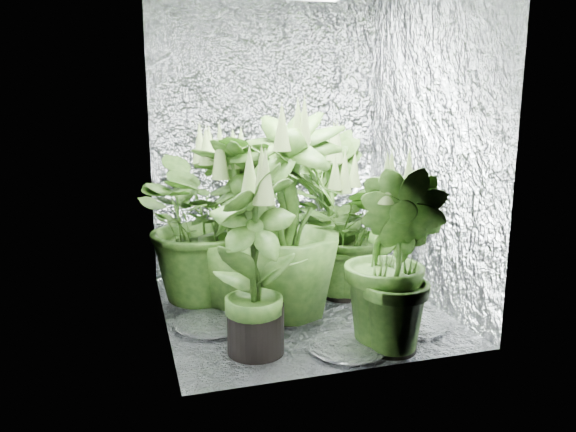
% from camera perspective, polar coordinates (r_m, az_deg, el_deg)
% --- Properties ---
extents(ground, '(1.60, 1.60, 0.00)m').
position_cam_1_polar(ground, '(3.42, 1.39, -9.45)').
color(ground, silver).
rests_on(ground, ground).
extents(walls, '(1.62, 1.62, 2.00)m').
position_cam_1_polar(walls, '(3.19, 1.48, 7.47)').
color(walls, silver).
rests_on(walls, ground).
extents(plant_a, '(1.20, 1.20, 1.12)m').
position_cam_1_polar(plant_a, '(3.44, -8.49, -0.25)').
color(plant_a, black).
rests_on(plant_a, ground).
extents(plant_b, '(0.66, 0.66, 1.01)m').
position_cam_1_polar(plant_b, '(3.70, -3.60, -0.43)').
color(plant_b, black).
rests_on(plant_b, ground).
extents(plant_c, '(0.59, 0.59, 1.11)m').
position_cam_1_polar(plant_c, '(3.74, 3.80, 0.58)').
color(plant_c, black).
rests_on(plant_c, ground).
extents(plant_d, '(0.74, 0.74, 1.10)m').
position_cam_1_polar(plant_d, '(3.29, -4.66, -1.19)').
color(plant_d, black).
rests_on(plant_d, ground).
extents(plant_e, '(0.80, 0.80, 0.93)m').
position_cam_1_polar(plant_e, '(3.53, 5.78, -1.38)').
color(plant_e, black).
rests_on(plant_e, ground).
extents(plant_f, '(0.69, 0.69, 1.03)m').
position_cam_1_polar(plant_f, '(2.73, -3.38, -4.71)').
color(plant_f, black).
rests_on(plant_f, ground).
extents(plant_g, '(0.70, 0.70, 1.01)m').
position_cam_1_polar(plant_g, '(2.81, 10.68, -4.50)').
color(plant_g, black).
rests_on(plant_g, ground).
extents(plant_h, '(0.89, 0.89, 1.24)m').
position_cam_1_polar(plant_h, '(3.14, -0.20, -0.37)').
color(plant_h, black).
rests_on(plant_h, ground).
extents(circulation_fan, '(0.16, 0.32, 0.36)m').
position_cam_1_polar(circulation_fan, '(3.73, 9.36, -5.24)').
color(circulation_fan, black).
rests_on(circulation_fan, ground).
extents(plant_label, '(0.04, 0.02, 0.07)m').
position_cam_1_polar(plant_label, '(2.86, 11.82, -7.74)').
color(plant_label, white).
rests_on(plant_label, plant_g).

